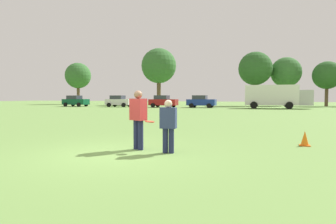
{
  "coord_description": "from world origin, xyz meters",
  "views": [
    {
      "loc": [
        3.97,
        -6.89,
        1.55
      ],
      "look_at": [
        0.59,
        2.41,
        1.05
      ],
      "focal_mm": 31.04,
      "sensor_mm": 36.0,
      "label": 1
    }
  ],
  "objects_px": {
    "parked_car_mid_right": "(201,101)",
    "box_truck": "(276,96)",
    "traffic_cone": "(305,139)",
    "parked_car_center": "(163,101)",
    "parked_car_mid_left": "(119,101)",
    "frisbee": "(150,122)",
    "player_thrower": "(138,116)",
    "player_defender": "(168,123)",
    "parked_car_near_left": "(75,101)"
  },
  "relations": [
    {
      "from": "parked_car_mid_right",
      "to": "box_truck",
      "type": "relative_size",
      "value": 0.5
    },
    {
      "from": "traffic_cone",
      "to": "parked_car_center",
      "type": "bearing_deg",
      "value": 118.39
    },
    {
      "from": "parked_car_mid_right",
      "to": "parked_car_mid_left",
      "type": "bearing_deg",
      "value": -175.2
    },
    {
      "from": "parked_car_center",
      "to": "traffic_cone",
      "type": "bearing_deg",
      "value": -61.61
    },
    {
      "from": "frisbee",
      "to": "box_truck",
      "type": "height_order",
      "value": "box_truck"
    },
    {
      "from": "player_thrower",
      "to": "traffic_cone",
      "type": "bearing_deg",
      "value": 27.1
    },
    {
      "from": "player_thrower",
      "to": "player_defender",
      "type": "bearing_deg",
      "value": -10.77
    },
    {
      "from": "player_thrower",
      "to": "parked_car_center",
      "type": "distance_m",
      "value": 35.22
    },
    {
      "from": "traffic_cone",
      "to": "parked_car_mid_right",
      "type": "distance_m",
      "value": 33.73
    },
    {
      "from": "player_thrower",
      "to": "parked_car_center",
      "type": "bearing_deg",
      "value": 109.78
    },
    {
      "from": "frisbee",
      "to": "parked_car_mid_left",
      "type": "relative_size",
      "value": 0.06
    },
    {
      "from": "player_defender",
      "to": "parked_car_center",
      "type": "xyz_separation_m",
      "value": [
        -12.93,
        33.33,
        0.1
      ]
    },
    {
      "from": "frisbee",
      "to": "parked_car_center",
      "type": "height_order",
      "value": "parked_car_center"
    },
    {
      "from": "frisbee",
      "to": "parked_car_mid_left",
      "type": "height_order",
      "value": "parked_car_mid_left"
    },
    {
      "from": "parked_car_near_left",
      "to": "player_thrower",
      "type": "bearing_deg",
      "value": -49.92
    },
    {
      "from": "player_thrower",
      "to": "parked_car_mid_left",
      "type": "distance_m",
      "value": 38.48
    },
    {
      "from": "frisbee",
      "to": "parked_car_near_left",
      "type": "relative_size",
      "value": 0.06
    },
    {
      "from": "parked_car_mid_left",
      "to": "parked_car_center",
      "type": "height_order",
      "value": "same"
    },
    {
      "from": "parked_car_mid_right",
      "to": "box_truck",
      "type": "distance_m",
      "value": 10.43
    },
    {
      "from": "parked_car_center",
      "to": "box_truck",
      "type": "relative_size",
      "value": 0.5
    },
    {
      "from": "frisbee",
      "to": "player_defender",
      "type": "bearing_deg",
      "value": -5.63
    },
    {
      "from": "traffic_cone",
      "to": "parked_car_mid_left",
      "type": "bearing_deg",
      "value": 128.19
    },
    {
      "from": "traffic_cone",
      "to": "parked_car_near_left",
      "type": "bearing_deg",
      "value": 136.85
    },
    {
      "from": "parked_car_mid_left",
      "to": "parked_car_center",
      "type": "relative_size",
      "value": 1.0
    },
    {
      "from": "player_thrower",
      "to": "traffic_cone",
      "type": "height_order",
      "value": "player_thrower"
    },
    {
      "from": "player_thrower",
      "to": "parked_car_center",
      "type": "height_order",
      "value": "parked_car_center"
    },
    {
      "from": "player_defender",
      "to": "frisbee",
      "type": "height_order",
      "value": "player_defender"
    },
    {
      "from": "player_defender",
      "to": "frisbee",
      "type": "xyz_separation_m",
      "value": [
        -0.58,
        0.06,
        0.03
      ]
    },
    {
      "from": "player_defender",
      "to": "parked_car_center",
      "type": "bearing_deg",
      "value": 111.2
    },
    {
      "from": "player_thrower",
      "to": "parked_car_mid_right",
      "type": "bearing_deg",
      "value": 100.45
    },
    {
      "from": "player_thrower",
      "to": "box_truck",
      "type": "relative_size",
      "value": 0.2
    },
    {
      "from": "traffic_cone",
      "to": "box_truck",
      "type": "relative_size",
      "value": 0.06
    },
    {
      "from": "frisbee",
      "to": "parked_car_mid_right",
      "type": "bearing_deg",
      "value": 101.09
    },
    {
      "from": "player_defender",
      "to": "traffic_cone",
      "type": "bearing_deg",
      "value": 35.16
    },
    {
      "from": "player_defender",
      "to": "box_truck",
      "type": "xyz_separation_m",
      "value": [
        3.07,
        34.59,
        0.92
      ]
    },
    {
      "from": "frisbee",
      "to": "box_truck",
      "type": "bearing_deg",
      "value": 83.96
    },
    {
      "from": "parked_car_mid_right",
      "to": "traffic_cone",
      "type": "bearing_deg",
      "value": -70.93
    },
    {
      "from": "player_defender",
      "to": "box_truck",
      "type": "height_order",
      "value": "box_truck"
    },
    {
      "from": "traffic_cone",
      "to": "parked_car_mid_left",
      "type": "distance_m",
      "value": 39.15
    },
    {
      "from": "parked_car_center",
      "to": "frisbee",
      "type": "bearing_deg",
      "value": -69.65
    },
    {
      "from": "parked_car_mid_left",
      "to": "parked_car_mid_right",
      "type": "bearing_deg",
      "value": 4.8
    },
    {
      "from": "traffic_cone",
      "to": "parked_car_center",
      "type": "distance_m",
      "value": 34.95
    },
    {
      "from": "player_defender",
      "to": "parked_car_mid_right",
      "type": "bearing_deg",
      "value": 102.01
    },
    {
      "from": "player_thrower",
      "to": "frisbee",
      "type": "relative_size",
      "value": 6.45
    },
    {
      "from": "parked_car_mid_left",
      "to": "parked_car_near_left",
      "type": "bearing_deg",
      "value": -173.1
    },
    {
      "from": "player_defender",
      "to": "box_truck",
      "type": "distance_m",
      "value": 34.74
    },
    {
      "from": "parked_car_near_left",
      "to": "parked_car_mid_right",
      "type": "xyz_separation_m",
      "value": [
        20.81,
        2.03,
        0.0
      ]
    },
    {
      "from": "parked_car_near_left",
      "to": "parked_car_center",
      "type": "bearing_deg",
      "value": 3.35
    },
    {
      "from": "player_thrower",
      "to": "frisbee",
      "type": "height_order",
      "value": "player_thrower"
    },
    {
      "from": "player_thrower",
      "to": "parked_car_mid_right",
      "type": "relative_size",
      "value": 0.41
    }
  ]
}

